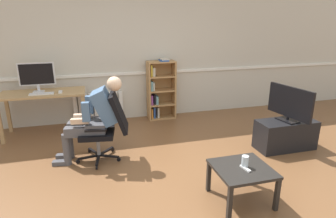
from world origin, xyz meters
name	(u,v)px	position (x,y,z in m)	size (l,w,h in m)	color
ground_plane	(175,184)	(0.00, 0.00, 0.00)	(18.00, 18.00, 0.00)	brown
back_wall	(136,51)	(0.00, 2.65, 1.35)	(12.00, 0.13, 2.70)	beige
computer_desk	(43,98)	(-1.71, 2.15, 0.65)	(1.38, 0.62, 0.76)	tan
imac_monitor	(37,75)	(-1.77, 2.23, 1.04)	(0.58, 0.14, 0.50)	silver
keyboard	(42,94)	(-1.70, 2.01, 0.77)	(0.38, 0.12, 0.02)	white
computer_mouse	(60,92)	(-1.41, 2.03, 0.77)	(0.06, 0.10, 0.03)	white
bookshelf	(160,90)	(0.42, 2.44, 0.58)	(0.55, 0.29, 1.21)	#AD7F4C
radiator	(99,107)	(-0.79, 2.54, 0.29)	(0.94, 0.08, 0.58)	white
office_chair	(107,125)	(-0.73, 0.89, 0.53)	(0.79, 0.62, 0.99)	black
person_seated	(94,117)	(-0.90, 0.91, 0.65)	(1.02, 0.46, 1.22)	#4C4C51
tv_stand	(285,135)	(1.96, 0.52, 0.23)	(0.91, 0.40, 0.46)	black
tv_screen	(290,103)	(1.96, 0.52, 0.74)	(0.26, 0.79, 0.53)	black
coffee_table	(242,172)	(0.62, -0.51, 0.35)	(0.61, 0.59, 0.41)	black
drinking_glass	(245,162)	(0.64, -0.50, 0.47)	(0.08, 0.08, 0.13)	silver
spare_remote	(245,168)	(0.63, -0.54, 0.42)	(0.04, 0.15, 0.02)	white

